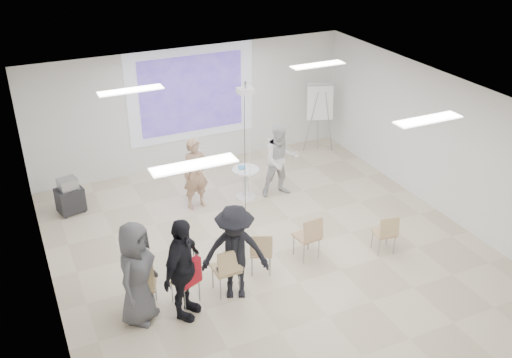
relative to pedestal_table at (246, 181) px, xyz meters
name	(u,v)px	position (x,y,z in m)	size (l,w,h in m)	color
floor	(273,256)	(-0.42, -2.26, -0.47)	(8.00, 9.00, 0.10)	beige
ceiling	(276,104)	(-0.42, -2.26, 2.63)	(8.00, 9.00, 0.10)	white
wall_back	(192,107)	(-0.42, 2.29, 1.08)	(8.00, 0.10, 3.00)	silver
wall_left	(41,237)	(-4.47, -2.26, 1.08)	(0.10, 9.00, 3.00)	silver
wall_right	(448,147)	(3.63, -2.26, 1.08)	(0.10, 9.00, 3.00)	silver
projection_halo	(192,94)	(-0.42, 2.23, 1.43)	(3.20, 0.01, 2.30)	silver
projection_image	(192,94)	(-0.42, 2.21, 1.43)	(2.60, 0.01, 1.90)	#442FA1
pedestal_table	(246,181)	(0.00, 0.00, 0.00)	(0.76, 0.76, 0.75)	white
player_left	(195,169)	(-1.13, 0.11, 0.49)	(0.66, 0.45, 1.82)	tan
player_right	(281,156)	(0.79, -0.16, 0.54)	(0.92, 0.74, 1.92)	silver
controller_left	(199,151)	(-0.95, 0.36, 0.78)	(0.04, 0.12, 0.04)	silver
controller_right	(269,140)	(0.61, 0.09, 0.87)	(0.04, 0.11, 0.04)	silver
chair_far_left	(141,283)	(-3.14, -2.85, 0.17)	(0.61, 0.63, 1.00)	tan
chair_left_mid	(188,279)	(-2.38, -2.97, 0.09)	(0.54, 0.56, 0.86)	tan
chair_left_inner	(227,267)	(-1.68, -3.00, 0.14)	(0.45, 0.48, 0.95)	tan
chair_center	(261,250)	(-0.91, -2.71, 0.09)	(0.54, 0.56, 0.86)	tan
chair_right_inner	(309,235)	(0.11, -2.68, 0.12)	(0.46, 0.49, 0.90)	tan
chair_right_far	(386,231)	(1.53, -3.14, 0.07)	(0.46, 0.48, 0.83)	tan
red_jacket	(188,274)	(-2.41, -3.12, 0.30)	(0.48, 0.11, 0.46)	#AD1522
laptop	(225,266)	(-1.68, -2.90, 0.09)	(0.35, 0.25, 0.03)	black
audience_left	(182,263)	(-2.53, -3.22, 0.62)	(1.21, 0.73, 2.08)	black
audience_mid	(235,247)	(-1.58, -3.10, 0.58)	(1.29, 0.70, 1.99)	black
audience_outer	(136,268)	(-3.22, -2.99, 0.59)	(0.98, 0.65, 2.01)	#55555A
flipchart_easel	(320,103)	(2.81, 1.57, 0.94)	(0.75, 0.60, 1.85)	gray
av_cart	(70,197)	(-3.70, 1.03, -0.05)	(0.62, 0.55, 0.81)	black
ceiling_projector	(246,97)	(-0.32, -0.76, 2.27)	(0.30, 0.25, 3.00)	white
fluor_panel_nw	(131,90)	(-2.42, -0.26, 2.55)	(1.20, 0.30, 0.02)	white
fluor_panel_ne	(318,65)	(1.58, -0.26, 2.55)	(1.20, 0.30, 0.02)	white
fluor_panel_sw	(194,165)	(-2.42, -3.76, 2.55)	(1.20, 0.30, 0.02)	white
fluor_panel_se	(428,120)	(1.58, -3.76, 2.55)	(1.20, 0.30, 0.02)	white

